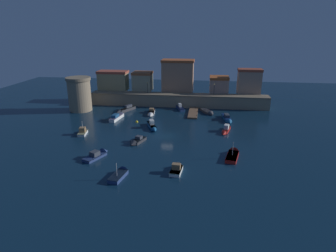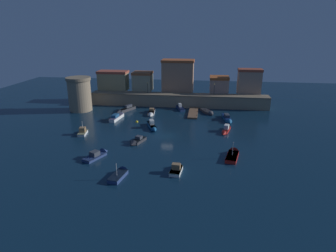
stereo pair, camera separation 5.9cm
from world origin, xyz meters
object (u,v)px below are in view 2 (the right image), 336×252
at_px(quay_lamp_0, 147,86).
at_px(moored_boat_0, 125,109).
at_px(fortress_tower, 80,94).
at_px(moored_boat_13, 118,117).
at_px(moored_boat_2, 121,174).
at_px(moored_boat_8, 226,130).
at_px(moored_boat_10, 177,168).
at_px(moored_boat_12, 137,141).
at_px(moored_boat_9, 83,131).
at_px(moored_boat_3, 227,119).
at_px(moored_boat_11, 208,112).
at_px(moored_boat_4, 151,113).
at_px(quay_lamp_1, 214,87).
at_px(moored_boat_7, 233,154).
at_px(moored_boat_6, 152,126).
at_px(mooring_buoy_0, 137,122).
at_px(moored_boat_1, 99,154).
at_px(moored_boat_5, 179,107).

height_order(quay_lamp_0, moored_boat_0, quay_lamp_0).
xyz_separation_m(fortress_tower, moored_boat_13, (12.30, -6.24, -4.06)).
distance_m(moored_boat_2, moored_boat_8, 28.08).
xyz_separation_m(moored_boat_10, moored_boat_12, (-9.07, 10.55, -0.04)).
distance_m(moored_boat_0, moored_boat_9, 18.76).
height_order(moored_boat_3, moored_boat_13, moored_boat_13).
bearing_deg(moored_boat_11, moored_boat_4, -107.65).
bearing_deg(quay_lamp_0, moored_boat_11, -21.29).
distance_m(moored_boat_3, moored_boat_11, 7.13).
bearing_deg(moored_boat_3, moored_boat_11, -148.19).
xyz_separation_m(quay_lamp_1, moored_boat_3, (3.20, -12.33, -5.24)).
relative_size(moored_boat_7, moored_boat_9, 1.48).
height_order(fortress_tower, moored_boat_7, fortress_tower).
relative_size(quay_lamp_1, moored_boat_9, 0.75).
height_order(moored_boat_6, moored_boat_11, moored_boat_6).
distance_m(moored_boat_3, moored_boat_9, 34.14).
bearing_deg(quay_lamp_1, moored_boat_6, -124.57).
relative_size(fortress_tower, moored_boat_11, 1.53).
bearing_deg(moored_boat_4, moored_boat_12, -3.59).
distance_m(moored_boat_10, mooring_buoy_0, 26.68).
distance_m(moored_boat_3, moored_boat_10, 29.50).
distance_m(moored_boat_0, moored_boat_11, 22.43).
relative_size(moored_boat_6, mooring_buoy_0, 9.55).
relative_size(moored_boat_0, moored_boat_13, 0.95).
height_order(moored_boat_1, moored_boat_5, moored_boat_5).
height_order(moored_boat_6, moored_boat_12, moored_boat_6).
xyz_separation_m(moored_boat_8, moored_boat_9, (-30.50, -4.88, 0.04)).
height_order(moored_boat_5, moored_boat_10, moored_boat_5).
bearing_deg(fortress_tower, moored_boat_3, -6.15).
height_order(moored_boat_13, mooring_buoy_0, moored_boat_13).
distance_m(moored_boat_5, moored_boat_6, 18.03).
distance_m(fortress_tower, moored_boat_5, 27.51).
bearing_deg(moored_boat_5, moored_boat_13, 106.03).
bearing_deg(moored_boat_13, moored_boat_10, -138.34).
bearing_deg(moored_boat_0, moored_boat_4, 101.48).
relative_size(fortress_tower, moored_boat_1, 1.58).
bearing_deg(moored_boat_11, moored_boat_10, -35.99).
bearing_deg(moored_boat_2, moored_boat_12, 12.71).
bearing_deg(quay_lamp_0, moored_boat_0, -122.22).
height_order(moored_boat_12, moored_boat_13, moored_boat_13).
bearing_deg(moored_boat_3, moored_boat_12, -55.79).
relative_size(moored_boat_4, moored_boat_6, 1.01).
bearing_deg(moored_boat_10, moored_boat_11, -3.27).
relative_size(quay_lamp_1, moored_boat_3, 0.44).
bearing_deg(moored_boat_11, moored_boat_8, -12.38).
bearing_deg(moored_boat_8, moored_boat_12, -49.13).
distance_m(moored_boat_1, moored_boat_3, 34.10).
xyz_separation_m(moored_boat_3, moored_boat_12, (-18.76, -17.31, -0.08)).
distance_m(moored_boat_2, moored_boat_4, 33.59).
relative_size(quay_lamp_1, moored_boat_0, 0.45).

